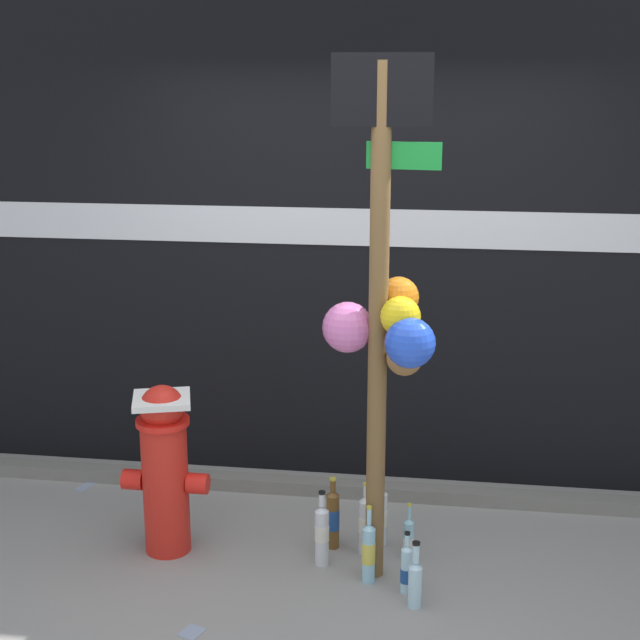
{
  "coord_description": "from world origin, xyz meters",
  "views": [
    {
      "loc": [
        0.49,
        -3.7,
        2.4
      ],
      "look_at": [
        -0.09,
        0.35,
        1.3
      ],
      "focal_mm": 51.13,
      "sensor_mm": 36.0,
      "label": 1
    }
  ],
  "objects_px": {
    "bottle_6": "(408,538)",
    "bottle_7": "(369,552)",
    "bottle_4": "(415,581)",
    "bottle_0": "(366,524)",
    "fire_hydrant": "(165,466)",
    "bottle_3": "(382,516)",
    "memorial_post": "(384,292)",
    "bottle_1": "(406,569)",
    "bottle_2": "(333,518)",
    "bottle_5": "(322,533)"
  },
  "relations": [
    {
      "from": "bottle_0",
      "to": "bottle_6",
      "type": "distance_m",
      "value": 0.23
    },
    {
      "from": "bottle_1",
      "to": "bottle_3",
      "type": "xyz_separation_m",
      "value": [
        -0.15,
        0.45,
        0.04
      ]
    },
    {
      "from": "fire_hydrant",
      "to": "bottle_1",
      "type": "height_order",
      "value": "fire_hydrant"
    },
    {
      "from": "bottle_1",
      "to": "bottle_4",
      "type": "height_order",
      "value": "bottle_4"
    },
    {
      "from": "bottle_2",
      "to": "bottle_3",
      "type": "relative_size",
      "value": 0.96
    },
    {
      "from": "memorial_post",
      "to": "bottle_5",
      "type": "xyz_separation_m",
      "value": [
        -0.3,
        0.07,
        -1.28
      ]
    },
    {
      "from": "bottle_2",
      "to": "bottle_3",
      "type": "height_order",
      "value": "bottle_3"
    },
    {
      "from": "fire_hydrant",
      "to": "bottle_7",
      "type": "xyz_separation_m",
      "value": [
        1.07,
        -0.17,
        -0.31
      ]
    },
    {
      "from": "bottle_1",
      "to": "bottle_2",
      "type": "distance_m",
      "value": 0.56
    },
    {
      "from": "bottle_4",
      "to": "bottle_0",
      "type": "bearing_deg",
      "value": 120.92
    },
    {
      "from": "fire_hydrant",
      "to": "bottle_3",
      "type": "relative_size",
      "value": 2.2
    },
    {
      "from": "fire_hydrant",
      "to": "bottle_6",
      "type": "bearing_deg",
      "value": 4.24
    },
    {
      "from": "bottle_7",
      "to": "fire_hydrant",
      "type": "bearing_deg",
      "value": 171.07
    },
    {
      "from": "memorial_post",
      "to": "bottle_2",
      "type": "distance_m",
      "value": 1.33
    },
    {
      "from": "memorial_post",
      "to": "bottle_6",
      "type": "xyz_separation_m",
      "value": [
        0.14,
        0.2,
        -1.34
      ]
    },
    {
      "from": "bottle_3",
      "to": "bottle_6",
      "type": "xyz_separation_m",
      "value": [
        0.15,
        -0.12,
        -0.05
      ]
    },
    {
      "from": "bottle_5",
      "to": "bottle_7",
      "type": "bearing_deg",
      "value": -28.29
    },
    {
      "from": "memorial_post",
      "to": "bottle_0",
      "type": "distance_m",
      "value": 1.3
    },
    {
      "from": "bottle_3",
      "to": "bottle_6",
      "type": "bearing_deg",
      "value": -38.38
    },
    {
      "from": "bottle_1",
      "to": "memorial_post",
      "type": "bearing_deg",
      "value": 136.26
    },
    {
      "from": "bottle_3",
      "to": "memorial_post",
      "type": "bearing_deg",
      "value": -88.22
    },
    {
      "from": "memorial_post",
      "to": "bottle_1",
      "type": "xyz_separation_m",
      "value": [
        0.14,
        -0.14,
        -1.32
      ]
    },
    {
      "from": "fire_hydrant",
      "to": "bottle_3",
      "type": "distance_m",
      "value": 1.16
    },
    {
      "from": "bottle_0",
      "to": "bottle_2",
      "type": "bearing_deg",
      "value": 167.48
    },
    {
      "from": "bottle_0",
      "to": "bottle_5",
      "type": "relative_size",
      "value": 0.99
    },
    {
      "from": "memorial_post",
      "to": "fire_hydrant",
      "type": "distance_m",
      "value": 1.48
    },
    {
      "from": "bottle_0",
      "to": "bottle_1",
      "type": "xyz_separation_m",
      "value": [
        0.23,
        -0.34,
        -0.04
      ]
    },
    {
      "from": "memorial_post",
      "to": "bottle_4",
      "type": "height_order",
      "value": "memorial_post"
    },
    {
      "from": "bottle_0",
      "to": "bottle_4",
      "type": "height_order",
      "value": "bottle_0"
    },
    {
      "from": "bottle_5",
      "to": "bottle_3",
      "type": "bearing_deg",
      "value": 40.16
    },
    {
      "from": "bottle_1",
      "to": "fire_hydrant",
      "type": "bearing_deg",
      "value": 169.24
    },
    {
      "from": "bottle_1",
      "to": "bottle_2",
      "type": "xyz_separation_m",
      "value": [
        -0.4,
        0.38,
        0.04
      ]
    },
    {
      "from": "fire_hydrant",
      "to": "bottle_0",
      "type": "relative_size",
      "value": 2.29
    },
    {
      "from": "memorial_post",
      "to": "bottle_1",
      "type": "distance_m",
      "value": 1.34
    },
    {
      "from": "bottle_7",
      "to": "bottle_4",
      "type": "bearing_deg",
      "value": -38.46
    },
    {
      "from": "fire_hydrant",
      "to": "bottle_6",
      "type": "height_order",
      "value": "fire_hydrant"
    },
    {
      "from": "memorial_post",
      "to": "fire_hydrant",
      "type": "height_order",
      "value": "memorial_post"
    },
    {
      "from": "bottle_6",
      "to": "bottle_7",
      "type": "relative_size",
      "value": 0.75
    },
    {
      "from": "bottle_1",
      "to": "bottle_4",
      "type": "xyz_separation_m",
      "value": [
        0.05,
        -0.11,
        0.01
      ]
    },
    {
      "from": "memorial_post",
      "to": "bottle_5",
      "type": "relative_size",
      "value": 6.37
    },
    {
      "from": "bottle_0",
      "to": "bottle_7",
      "type": "height_order",
      "value": "bottle_7"
    },
    {
      "from": "bottle_1",
      "to": "bottle_5",
      "type": "distance_m",
      "value": 0.48
    },
    {
      "from": "bottle_2",
      "to": "bottle_3",
      "type": "bearing_deg",
      "value": 14.06
    },
    {
      "from": "bottle_0",
      "to": "bottle_1",
      "type": "height_order",
      "value": "bottle_0"
    },
    {
      "from": "bottle_5",
      "to": "bottle_0",
      "type": "bearing_deg",
      "value": 33.69
    },
    {
      "from": "bottle_2",
      "to": "bottle_7",
      "type": "distance_m",
      "value": 0.38
    },
    {
      "from": "bottle_6",
      "to": "bottle_7",
      "type": "height_order",
      "value": "bottle_7"
    },
    {
      "from": "fire_hydrant",
      "to": "bottle_3",
      "type": "bearing_deg",
      "value": 10.66
    },
    {
      "from": "bottle_4",
      "to": "bottle_6",
      "type": "relative_size",
      "value": 1.1
    },
    {
      "from": "bottle_6",
      "to": "bottle_1",
      "type": "bearing_deg",
      "value": -89.0
    }
  ]
}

